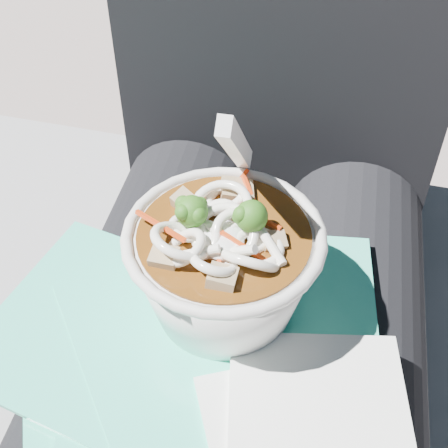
% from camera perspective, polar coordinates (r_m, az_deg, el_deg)
% --- Properties ---
extents(stone_ledge, '(1.03, 0.56, 0.46)m').
position_cam_1_polar(stone_ledge, '(0.93, 2.52, -15.32)').
color(stone_ledge, gray).
rests_on(stone_ledge, ground).
extents(lap, '(0.34, 0.48, 0.15)m').
position_cam_1_polar(lap, '(0.59, 0.98, -13.11)').
color(lap, black).
rests_on(lap, stone_ledge).
extents(person_body, '(0.34, 0.94, 1.00)m').
position_cam_1_polar(person_body, '(0.62, 2.58, -4.86)').
color(person_body, black).
rests_on(person_body, ground).
extents(plastic_bag, '(0.34, 0.29, 0.01)m').
position_cam_1_polar(plastic_bag, '(0.50, -2.49, -11.26)').
color(plastic_bag, '#32D2AD').
rests_on(plastic_bag, lap).
extents(napkins, '(0.17, 0.18, 0.01)m').
position_cam_1_polar(napkins, '(0.46, 7.90, -17.97)').
color(napkins, white).
rests_on(napkins, plastic_bag).
extents(udon_bowl, '(0.16, 0.16, 0.19)m').
position_cam_1_polar(udon_bowl, '(0.48, -0.02, -3.42)').
color(udon_bowl, silver).
rests_on(udon_bowl, plastic_bag).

